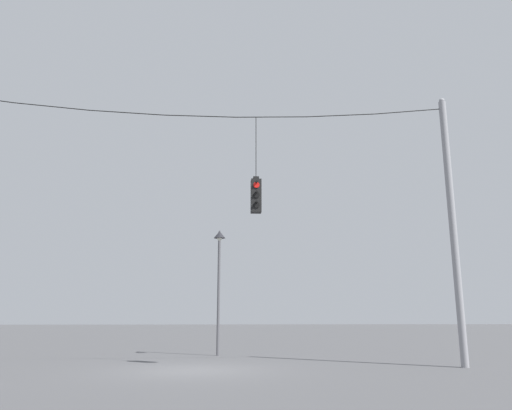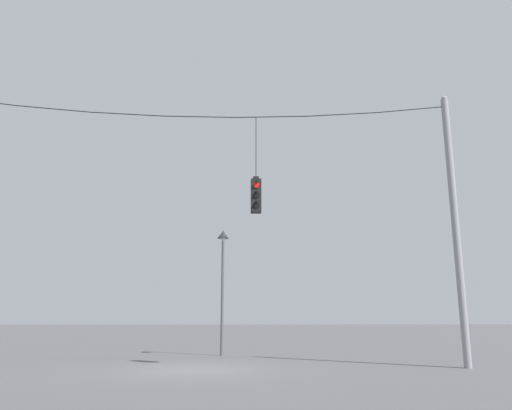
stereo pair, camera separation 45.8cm
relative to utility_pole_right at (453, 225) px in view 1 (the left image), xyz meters
name	(u,v)px [view 1 (the left image)]	position (x,y,z in m)	size (l,w,h in m)	color
ground_plane	(192,370)	(-8.56, -0.21, -4.57)	(200.00, 200.00, 0.00)	#4C4C4F
utility_pole_right	(453,225)	(0.00, 0.00, 0.00)	(0.24, 0.24, 9.17)	gray
span_wire	(200,111)	(-8.56, 0.00, 3.83)	(17.12, 0.03, 0.58)	black
traffic_light_near_left_pole	(256,195)	(-6.64, -0.01, 0.91)	(0.34, 0.46, 3.34)	black
street_lamp	(219,262)	(-7.80, 5.35, -0.71)	(0.49, 0.85, 5.18)	#515156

